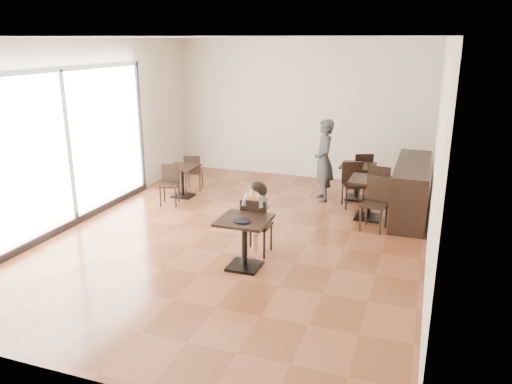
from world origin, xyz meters
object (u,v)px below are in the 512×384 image
at_px(cafe_table_back, 357,182).
at_px(cafe_table_mid, 369,199).
at_px(adult_patron, 324,160).
at_px(chair_mid_a, 381,187).
at_px(child, 257,218).
at_px(chair_left_a, 194,172).
at_px(chair_back_a, 361,172).
at_px(child_chair, 257,225).
at_px(cafe_table_left, 182,181).
at_px(child_table, 244,243).
at_px(chair_mid_b, 374,205).
at_px(chair_left_b, 169,185).
at_px(chair_back_b, 353,186).

bearing_deg(cafe_table_back, cafe_table_mid, -71.13).
height_order(adult_patron, chair_mid_a, adult_patron).
distance_m(child, cafe_table_back, 3.42).
bearing_deg(chair_left_a, chair_back_a, -178.12).
bearing_deg(chair_mid_a, chair_left_a, 9.36).
xyz_separation_m(child_chair, cafe_table_left, (-2.42, 2.19, -0.12)).
bearing_deg(child_table, chair_mid_a, 64.08).
xyz_separation_m(child_table, adult_patron, (0.39, 3.50, 0.46)).
relative_size(cafe_table_mid, chair_mid_b, 0.83).
xyz_separation_m(chair_mid_b, chair_left_a, (-4.00, 1.15, -0.06)).
bearing_deg(chair_left_b, cafe_table_mid, -7.70).
bearing_deg(chair_back_a, cafe_table_left, 2.29).
bearing_deg(chair_mid_b, chair_left_b, -170.64).
height_order(cafe_table_left, chair_left_b, chair_left_b).
height_order(child_chair, chair_back_b, child_chair).
distance_m(cafe_table_mid, chair_mid_a, 0.58).
bearing_deg(chair_mid_a, child_table, 74.16).
bearing_deg(chair_left_a, cafe_table_mid, 156.01).
bearing_deg(child_chair, chair_mid_a, -120.34).
xyz_separation_m(cafe_table_back, chair_mid_a, (0.53, -0.56, 0.09)).
bearing_deg(child_chair, chair_back_a, -105.35).
height_order(child, cafe_table_back, child).
relative_size(chair_left_a, chair_back_a, 0.91).
xyz_separation_m(child, adult_patron, (0.39, 2.95, 0.26)).
height_order(cafe_table_left, chair_mid_a, chair_mid_a).
xyz_separation_m(adult_patron, cafe_table_back, (0.65, 0.30, -0.47)).
bearing_deg(child_table, cafe_table_back, 74.65).
relative_size(child_chair, chair_left_b, 1.14).
relative_size(cafe_table_mid, cafe_table_back, 1.05).
distance_m(chair_left_b, chair_back_a, 4.08).
bearing_deg(chair_mid_a, chair_mid_b, 100.08).
bearing_deg(chair_left_a, child_chair, 116.29).
relative_size(child, chair_mid_b, 1.24).
relative_size(child_chair, cafe_table_left, 1.37).
distance_m(chair_mid_b, chair_left_b, 4.00).
relative_size(cafe_table_mid, chair_mid_a, 0.83).
distance_m(adult_patron, chair_mid_b, 1.84).
xyz_separation_m(chair_left_a, chair_back_a, (3.46, 1.06, 0.04)).
height_order(chair_mid_a, chair_mid_b, same).
xyz_separation_m(chair_left_a, chair_left_b, (0.00, -1.10, 0.00)).
bearing_deg(cafe_table_left, chair_back_b, 8.36).
bearing_deg(cafe_table_left, chair_left_b, -90.00).
height_order(chair_mid_b, chair_back_b, chair_mid_b).
bearing_deg(chair_left_a, cafe_table_back, 173.24).
relative_size(child_table, adult_patron, 0.45).
xyz_separation_m(child_chair, adult_patron, (0.39, 2.95, 0.38)).
distance_m(child_table, chair_mid_a, 3.61).
distance_m(adult_patron, chair_mid_a, 1.27).
relative_size(cafe_table_back, chair_back_a, 0.83).
distance_m(child_chair, chair_back_b, 2.90).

